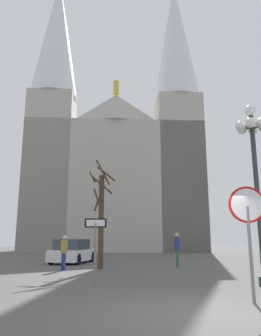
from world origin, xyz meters
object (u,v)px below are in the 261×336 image
Objects in this scene: parked_car_near_white at (73,252)px; pedestrian_standing at (177,246)px; street_lamp at (254,154)px; bare_tree at (101,215)px; stop_sign at (248,218)px; cathedral at (115,159)px; one_way_arrow_sign at (95,241)px; pedestrian_walking at (64,249)px.

pedestrian_standing reaches higher than parked_car_near_white.
street_lamp reaches higher than bare_tree.
street_lamp reaches higher than stop_sign.
stop_sign is 0.49× the size of bare_tree.
street_lamp is 1.10× the size of bare_tree.
street_lamp is (1.56, 2.65, 2.34)m from stop_sign.
one_way_arrow_sign is at bearing -92.50° from cathedral.
bare_tree is 2.51m from pedestrian_walking.
cathedral is at bearing 83.24° from pedestrian_walking.
pedestrian_walking is at bearing -96.76° from cathedral.
one_way_arrow_sign is at bearing -90.53° from bare_tree.
one_way_arrow_sign reaches higher than pedestrian_standing.
stop_sign reaches higher than pedestrian_standing.
cathedral is 26.47m from bare_tree.
street_lamp is 8.55m from bare_tree.
street_lamp is 8.26m from pedestrian_standing.
one_way_arrow_sign is 6.29m from bare_tree.
stop_sign is at bearing -38.52° from one_way_arrow_sign.
cathedral reaches higher than one_way_arrow_sign.
stop_sign is 9.94m from bare_tree.
bare_tree is 4.55m from pedestrian_standing.
stop_sign is 3.86m from street_lamp.
street_lamp is at bearing 59.62° from stop_sign.
stop_sign is 10.22m from pedestrian_standing.
stop_sign reaches higher than one_way_arrow_sign.
one_way_arrow_sign is at bearing -120.41° from pedestrian_standing.
pedestrian_walking is (-5.45, 8.53, -0.97)m from stop_sign.
one_way_arrow_sign is 0.38× the size of bare_tree.
street_lamp is (5.35, -0.36, 2.88)m from one_way_arrow_sign.
parked_car_near_white is 6.80m from pedestrian_standing.
pedestrian_walking is at bearing 106.81° from one_way_arrow_sign.
cathedral is at bearing 87.01° from bare_tree.
cathedral is at bearing 97.26° from street_lamp.
parked_car_near_white is at bearing 151.03° from pedestrian_standing.
cathedral is 17.82× the size of one_way_arrow_sign.
street_lamp is at bearing -50.97° from bare_tree.
cathedral is 13.79× the size of stop_sign.
parked_car_near_white is at bearing 112.31° from stop_sign.
pedestrian_walking is at bearing 140.05° from street_lamp.
bare_tree is 3.42× the size of pedestrian_walking.
parked_car_near_white is 2.44× the size of pedestrian_standing.
bare_tree is at bearing 89.47° from one_way_arrow_sign.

